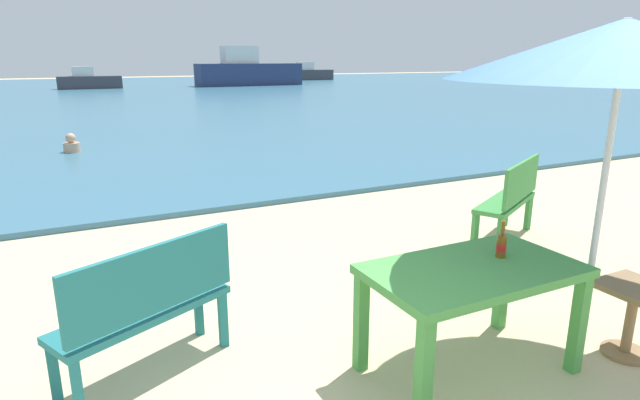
{
  "coord_description": "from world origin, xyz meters",
  "views": [
    {
      "loc": [
        -2.52,
        -1.8,
        2.07
      ],
      "look_at": [
        -0.1,
        3.0,
        0.6
      ],
      "focal_mm": 29.3,
      "sensor_mm": 36.0,
      "label": 1
    }
  ],
  "objects_px": {
    "swimmer_person": "(71,145)",
    "boat_cargo_ship": "(248,71)",
    "picnic_table_green": "(473,282)",
    "boat_fishing_trawler": "(309,73)",
    "bench_teal_center": "(149,303)",
    "side_table_wood": "(632,310)",
    "beer_bottle_amber": "(501,244)",
    "bench_green_left": "(512,196)",
    "patio_umbrella": "(623,49)",
    "boat_ferry": "(89,81)"
  },
  "relations": [
    {
      "from": "beer_bottle_amber",
      "to": "boat_cargo_ship",
      "type": "distance_m",
      "value": 36.14
    },
    {
      "from": "beer_bottle_amber",
      "to": "patio_umbrella",
      "type": "height_order",
      "value": "patio_umbrella"
    },
    {
      "from": "swimmer_person",
      "to": "boat_cargo_ship",
      "type": "height_order",
      "value": "boat_cargo_ship"
    },
    {
      "from": "patio_umbrella",
      "to": "bench_teal_center",
      "type": "relative_size",
      "value": 1.86
    },
    {
      "from": "beer_bottle_amber",
      "to": "side_table_wood",
      "type": "xyz_separation_m",
      "value": [
        0.88,
        -0.42,
        -0.5
      ]
    },
    {
      "from": "bench_teal_center",
      "to": "boat_cargo_ship",
      "type": "distance_m",
      "value": 36.04
    },
    {
      "from": "bench_teal_center",
      "to": "boat_fishing_trawler",
      "type": "height_order",
      "value": "boat_fishing_trawler"
    },
    {
      "from": "patio_umbrella",
      "to": "boat_cargo_ship",
      "type": "distance_m",
      "value": 36.33
    },
    {
      "from": "beer_bottle_amber",
      "to": "patio_umbrella",
      "type": "xyz_separation_m",
      "value": [
        0.5,
        -0.33,
        1.26
      ]
    },
    {
      "from": "beer_bottle_amber",
      "to": "swimmer_person",
      "type": "distance_m",
      "value": 10.33
    },
    {
      "from": "bench_green_left",
      "to": "boat_cargo_ship",
      "type": "xyz_separation_m",
      "value": [
        8.23,
        32.91,
        0.52
      ]
    },
    {
      "from": "beer_bottle_amber",
      "to": "boat_fishing_trawler",
      "type": "distance_m",
      "value": 45.03
    },
    {
      "from": "boat_fishing_trawler",
      "to": "bench_green_left",
      "type": "bearing_deg",
      "value": -112.39
    },
    {
      "from": "picnic_table_green",
      "to": "beer_bottle_amber",
      "type": "relative_size",
      "value": 5.28
    },
    {
      "from": "patio_umbrella",
      "to": "picnic_table_green",
      "type": "bearing_deg",
      "value": 160.35
    },
    {
      "from": "patio_umbrella",
      "to": "bench_green_left",
      "type": "bearing_deg",
      "value": 54.73
    },
    {
      "from": "swimmer_person",
      "to": "boat_ferry",
      "type": "xyz_separation_m",
      "value": [
        1.95,
        25.35,
        0.35
      ]
    },
    {
      "from": "bench_green_left",
      "to": "boat_fishing_trawler",
      "type": "distance_m",
      "value": 42.64
    },
    {
      "from": "picnic_table_green",
      "to": "beer_bottle_amber",
      "type": "xyz_separation_m",
      "value": [
        0.28,
        0.05,
        0.2
      ]
    },
    {
      "from": "side_table_wood",
      "to": "swimmer_person",
      "type": "bearing_deg",
      "value": 107.22
    },
    {
      "from": "side_table_wood",
      "to": "boat_fishing_trawler",
      "type": "height_order",
      "value": "boat_fishing_trawler"
    },
    {
      "from": "bench_teal_center",
      "to": "bench_green_left",
      "type": "bearing_deg",
      "value": 12.52
    },
    {
      "from": "picnic_table_green",
      "to": "bench_teal_center",
      "type": "bearing_deg",
      "value": 155.44
    },
    {
      "from": "swimmer_person",
      "to": "boat_fishing_trawler",
      "type": "xyz_separation_m",
      "value": [
        20.58,
        31.15,
        0.41
      ]
    },
    {
      "from": "bench_green_left",
      "to": "swimmer_person",
      "type": "xyz_separation_m",
      "value": [
        -4.34,
        8.28,
        -0.3
      ]
    },
    {
      "from": "side_table_wood",
      "to": "boat_cargo_ship",
      "type": "relative_size",
      "value": 0.07
    },
    {
      "from": "side_table_wood",
      "to": "boat_ferry",
      "type": "xyz_separation_m",
      "value": [
        -1.29,
        35.8,
        0.24
      ]
    },
    {
      "from": "side_table_wood",
      "to": "bench_green_left",
      "type": "relative_size",
      "value": 0.44
    },
    {
      "from": "side_table_wood",
      "to": "swimmer_person",
      "type": "distance_m",
      "value": 10.94
    },
    {
      "from": "side_table_wood",
      "to": "swimmer_person",
      "type": "xyz_separation_m",
      "value": [
        -3.24,
        10.45,
        -0.11
      ]
    },
    {
      "from": "bench_teal_center",
      "to": "boat_ferry",
      "type": "relative_size",
      "value": 0.32
    },
    {
      "from": "picnic_table_green",
      "to": "bench_teal_center",
      "type": "relative_size",
      "value": 1.13
    },
    {
      "from": "swimmer_person",
      "to": "boat_cargo_ship",
      "type": "relative_size",
      "value": 0.05
    },
    {
      "from": "swimmer_person",
      "to": "boat_cargo_ship",
      "type": "xyz_separation_m",
      "value": [
        12.57,
        24.64,
        0.83
      ]
    },
    {
      "from": "side_table_wood",
      "to": "bench_teal_center",
      "type": "relative_size",
      "value": 0.44
    },
    {
      "from": "side_table_wood",
      "to": "bench_teal_center",
      "type": "xyz_separation_m",
      "value": [
        -3.08,
        1.25,
        0.19
      ]
    },
    {
      "from": "picnic_table_green",
      "to": "boat_fishing_trawler",
      "type": "distance_m",
      "value": 45.19
    },
    {
      "from": "boat_fishing_trawler",
      "to": "boat_cargo_ship",
      "type": "distance_m",
      "value": 10.33
    },
    {
      "from": "side_table_wood",
      "to": "bench_green_left",
      "type": "xyz_separation_m",
      "value": [
        1.1,
        2.18,
        0.19
      ]
    },
    {
      "from": "picnic_table_green",
      "to": "beer_bottle_amber",
      "type": "height_order",
      "value": "beer_bottle_amber"
    },
    {
      "from": "bench_teal_center",
      "to": "boat_ferry",
      "type": "xyz_separation_m",
      "value": [
        1.79,
        34.55,
        0.05
      ]
    },
    {
      "from": "bench_green_left",
      "to": "boat_fishing_trawler",
      "type": "bearing_deg",
      "value": 67.61
    },
    {
      "from": "beer_bottle_amber",
      "to": "side_table_wood",
      "type": "relative_size",
      "value": 0.49
    },
    {
      "from": "picnic_table_green",
      "to": "patio_umbrella",
      "type": "bearing_deg",
      "value": -19.65
    },
    {
      "from": "boat_cargo_ship",
      "to": "bench_green_left",
      "type": "bearing_deg",
      "value": -104.04
    },
    {
      "from": "boat_cargo_ship",
      "to": "beer_bottle_amber",
      "type": "bearing_deg",
      "value": -106.4
    },
    {
      "from": "picnic_table_green",
      "to": "boat_ferry",
      "type": "bearing_deg",
      "value": 90.21
    },
    {
      "from": "bench_teal_center",
      "to": "boat_fishing_trawler",
      "type": "bearing_deg",
      "value": 63.17
    },
    {
      "from": "patio_umbrella",
      "to": "swimmer_person",
      "type": "height_order",
      "value": "patio_umbrella"
    },
    {
      "from": "patio_umbrella",
      "to": "boat_ferry",
      "type": "height_order",
      "value": "patio_umbrella"
    }
  ]
}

